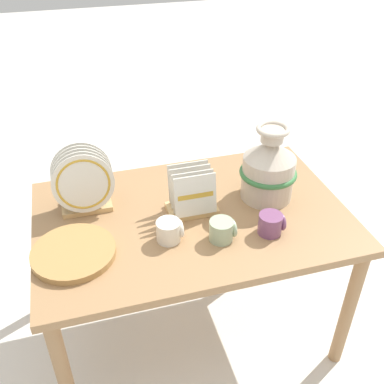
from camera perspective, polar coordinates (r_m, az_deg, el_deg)
name	(u,v)px	position (r m, az deg, el deg)	size (l,w,h in m)	color
ground_plane	(192,324)	(2.34, 0.00, -16.43)	(14.00, 14.00, 0.00)	silver
display_table	(192,229)	(1.90, 0.00, -4.75)	(1.27, 0.83, 0.70)	#9E754C
ceramic_vase	(269,168)	(1.90, 9.70, 3.03)	(0.24, 0.24, 0.33)	beige
dish_rack_round_plates	(83,184)	(1.86, -13.63, 1.05)	(0.25, 0.15, 0.27)	tan
dish_rack_square_plates	(192,197)	(1.82, -0.02, -0.60)	(0.20, 0.14, 0.20)	tan
wicker_charger_stack	(74,253)	(1.70, -14.80, -7.45)	(0.31, 0.31, 0.03)	#AD7F47
mug_cream_glaze	(170,231)	(1.70, -2.85, -4.93)	(0.10, 0.09, 0.08)	silver
mug_plum_glaze	(271,224)	(1.76, 10.03, -3.99)	(0.10, 0.09, 0.08)	#7A4770
mug_sage_glaze	(222,230)	(1.70, 3.88, -4.86)	(0.10, 0.09, 0.08)	#9EB28E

